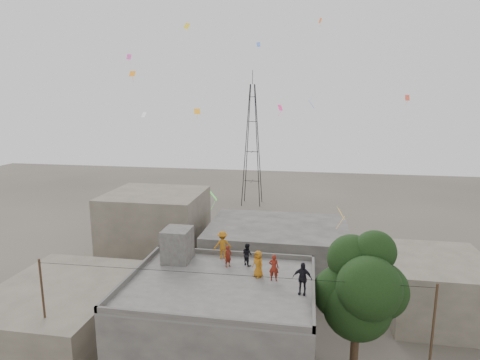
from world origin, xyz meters
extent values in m
cube|color=#44413F|center=(0.00, 0.00, 3.00)|extent=(10.00, 8.00, 6.00)
cube|color=#555250|center=(0.00, 0.00, 6.05)|extent=(10.00, 8.00, 0.10)
cube|color=#44413F|center=(0.00, 3.92, 6.25)|extent=(10.00, 0.15, 0.30)
cube|color=#44413F|center=(0.00, -3.92, 6.25)|extent=(10.00, 0.15, 0.30)
cube|color=#44413F|center=(4.92, 0.00, 6.25)|extent=(0.15, 8.00, 0.30)
cube|color=#44413F|center=(-4.92, 0.00, 6.25)|extent=(0.15, 8.00, 0.30)
cube|color=#44413F|center=(-3.20, 2.60, 7.10)|extent=(1.60, 1.80, 2.00)
cube|color=#5E574A|center=(-11.00, 2.00, 2.00)|extent=(8.00, 10.00, 4.00)
cube|color=#44413F|center=(2.00, 14.00, 2.50)|extent=(12.00, 9.00, 5.00)
cube|color=#5E574A|center=(-10.00, 16.00, 3.50)|extent=(9.00, 8.00, 7.00)
cube|color=#5E574A|center=(14.00, 10.00, 2.20)|extent=(7.00, 8.00, 4.40)
cylinder|color=black|center=(7.20, 0.50, 2.00)|extent=(0.44, 0.44, 4.00)
cylinder|color=black|center=(7.35, 0.60, 3.60)|extent=(0.64, 0.91, 2.14)
sphere|color=black|center=(7.20, 0.50, 5.20)|extent=(3.60, 3.60, 3.60)
sphere|color=black|center=(8.30, 0.80, 6.00)|extent=(3.00, 3.00, 3.00)
sphere|color=black|center=(6.30, 1.00, 5.60)|extent=(2.80, 2.80, 2.80)
sphere|color=black|center=(7.60, -0.30, 6.60)|extent=(3.20, 3.20, 3.20)
sphere|color=black|center=(6.90, 1.40, 7.40)|extent=(2.60, 2.60, 2.60)
sphere|color=black|center=(8.00, 1.10, 8.00)|extent=(2.20, 2.20, 2.20)
cylinder|color=black|center=(-9.50, -1.50, 3.70)|extent=(0.12, 0.12, 7.40)
cylinder|color=black|center=(10.50, -1.00, 3.70)|extent=(0.12, 0.12, 7.40)
cylinder|color=black|center=(0.50, -1.25, 7.20)|extent=(20.00, 0.52, 0.02)
cylinder|color=black|center=(-4.85, 39.15, 9.00)|extent=(1.27, 1.27, 18.01)
cylinder|color=black|center=(-3.15, 39.15, 9.00)|extent=(1.27, 1.27, 18.01)
cylinder|color=black|center=(-3.15, 40.85, 9.00)|extent=(1.27, 1.27, 18.01)
cylinder|color=black|center=(-4.85, 40.85, 9.00)|extent=(1.27, 1.27, 18.01)
cube|color=black|center=(-4.00, 40.00, 3.60)|extent=(2.36, 0.08, 0.08)
cube|color=black|center=(-4.00, 40.00, 3.60)|extent=(0.08, 2.36, 0.08)
cube|color=black|center=(-4.00, 40.00, 8.10)|extent=(1.81, 0.08, 0.08)
cube|color=black|center=(-4.00, 40.00, 8.10)|extent=(0.08, 1.81, 0.08)
cube|color=black|center=(-4.00, 40.00, 12.60)|extent=(1.26, 0.08, 0.08)
cube|color=black|center=(-4.00, 40.00, 12.60)|extent=(0.08, 1.26, 0.08)
cube|color=black|center=(-4.00, 40.00, 16.20)|extent=(0.82, 0.08, 0.08)
cube|color=black|center=(-4.00, 40.00, 16.20)|extent=(0.08, 0.82, 0.08)
cylinder|color=black|center=(-4.00, 40.00, 19.00)|extent=(0.08, 0.08, 2.00)
imported|color=maroon|center=(2.81, 0.82, 6.84)|extent=(0.57, 0.40, 1.48)
imported|color=#AD6513|center=(1.91, 1.14, 6.85)|extent=(0.87, 0.84, 1.51)
imported|color=black|center=(1.08, 2.62, 6.77)|extent=(0.82, 0.81, 1.33)
imported|color=black|center=(4.35, -0.48, 6.94)|extent=(1.03, 0.55, 1.67)
imported|color=#A96313|center=(-0.59, 3.40, 6.97)|extent=(1.29, 1.05, 1.73)
imported|color=maroon|center=(0.01, 2.19, 6.74)|extent=(0.53, 0.55, 1.28)
plane|color=orange|center=(-3.46, 8.43, 14.92)|extent=(0.45, 0.29, 0.39)
plane|color=#F92781|center=(2.30, 10.08, 15.15)|extent=(0.38, 0.48, 0.41)
plane|color=yellow|center=(-4.76, 10.73, 21.08)|extent=(0.46, 0.53, 0.36)
plane|color=blue|center=(4.52, 5.92, 15.86)|extent=(0.18, 0.53, 0.50)
plane|color=white|center=(-7.27, 7.98, 14.68)|extent=(0.46, 0.40, 0.35)
plane|color=orange|center=(4.99, 14.61, 21.87)|extent=(0.25, 0.40, 0.36)
plane|color=green|center=(-0.65, 1.52, 10.50)|extent=(0.48, 0.64, 0.46)
plane|color=#C9452F|center=(10.74, 9.07, 15.85)|extent=(0.27, 0.36, 0.37)
plane|color=orange|center=(-6.46, 4.62, 17.30)|extent=(0.40, 0.22, 0.33)
plane|color=#4D7BE8|center=(-0.22, 17.07, 20.48)|extent=(0.37, 0.29, 0.38)
plane|color=#EA4AB3|center=(-7.43, 6.35, 18.50)|extent=(0.26, 0.36, 0.32)
plane|color=gold|center=(6.03, -0.77, 10.50)|extent=(0.38, 0.64, 0.53)
camera|label=1|loc=(4.48, -19.42, 15.68)|focal=30.00mm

